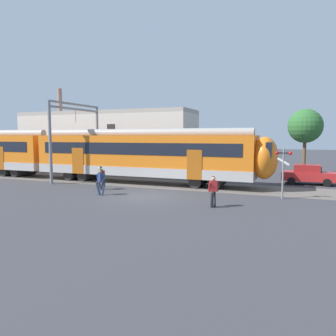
% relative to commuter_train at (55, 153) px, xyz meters
% --- Properties ---
extents(ground_plane, '(160.00, 160.00, 0.00)m').
position_rel_commuter_train_xyz_m(ground_plane, '(11.41, -5.33, -2.25)').
color(ground_plane, '#38383D').
extents(track_bed, '(80.00, 4.40, 0.01)m').
position_rel_commuter_train_xyz_m(track_bed, '(-2.48, 0.00, -2.25)').
color(track_bed, '#605951').
rests_on(track_bed, ground).
extents(commuter_train, '(38.05, 3.07, 4.73)m').
position_rel_commuter_train_xyz_m(commuter_train, '(0.00, 0.00, 0.00)').
color(commuter_train, '#B2ADA8').
rests_on(commuter_train, ground).
extents(pedestrian_green, '(0.70, 0.53, 1.67)m').
position_rel_commuter_train_xyz_m(pedestrian_green, '(7.44, -4.04, -1.26)').
color(pedestrian_green, '#28282D').
rests_on(pedestrian_green, ground).
extents(pedestrian_navy, '(0.66, 0.56, 1.67)m').
position_rel_commuter_train_xyz_m(pedestrian_navy, '(8.63, -5.86, -1.26)').
color(pedestrian_navy, navy).
rests_on(pedestrian_navy, ground).
extents(pedestrian_red, '(0.52, 0.71, 1.67)m').
position_rel_commuter_train_xyz_m(pedestrian_red, '(16.12, -6.64, -1.26)').
color(pedestrian_red, '#28282D').
rests_on(pedestrian_red, ground).
extents(parked_car_red, '(4.00, 1.77, 1.54)m').
position_rel_commuter_train_xyz_m(parked_car_red, '(20.98, 4.12, -1.47)').
color(parked_car_red, '#B22323').
rests_on(parked_car_red, ground).
extents(catenary_gantry, '(0.24, 6.64, 6.53)m').
position_rel_commuter_train_xyz_m(catenary_gantry, '(2.30, 0.00, 2.06)').
color(catenary_gantry, gray).
rests_on(catenary_gantry, ground).
extents(crossing_signal, '(0.96, 0.22, 3.00)m').
position_rel_commuter_train_xyz_m(crossing_signal, '(19.41, -2.83, -0.24)').
color(crossing_signal, gray).
rests_on(crossing_signal, ground).
extents(background_building, '(20.00, 5.00, 9.20)m').
position_rel_commuter_train_xyz_m(background_building, '(0.32, 7.58, 0.95)').
color(background_building, beige).
rests_on(background_building, ground).
extents(street_tree_right, '(3.26, 3.26, 6.34)m').
position_rel_commuter_train_xyz_m(street_tree_right, '(20.70, 10.92, 2.43)').
color(street_tree_right, brown).
rests_on(street_tree_right, ground).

